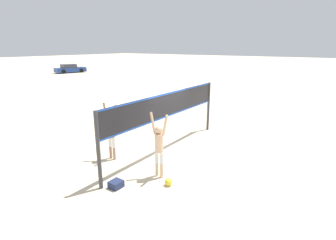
% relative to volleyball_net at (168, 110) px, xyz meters
% --- Properties ---
extents(ground_plane, '(200.00, 200.00, 0.00)m').
position_rel_volleyball_net_xyz_m(ground_plane, '(0.00, 0.00, -1.76)').
color(ground_plane, beige).
extents(volleyball_net, '(7.34, 0.12, 2.48)m').
position_rel_volleyball_net_xyz_m(volleyball_net, '(0.00, 0.00, 0.00)').
color(volleyball_net, '#38383D').
rests_on(volleyball_net, ground_plane).
extents(player_spiker, '(0.28, 0.71, 2.21)m').
position_rel_volleyball_net_xyz_m(player_spiker, '(-1.96, -1.03, -0.59)').
color(player_spiker, beige).
rests_on(player_spiker, ground_plane).
extents(player_blocker, '(0.28, 0.71, 2.21)m').
position_rel_volleyball_net_xyz_m(player_blocker, '(-1.87, 1.33, -0.59)').
color(player_blocker, tan).
rests_on(player_blocker, ground_plane).
extents(volleyball, '(0.24, 0.24, 0.24)m').
position_rel_volleyball_net_xyz_m(volleyball, '(-2.27, -1.62, -1.64)').
color(volleyball, yellow).
rests_on(volleyball, ground_plane).
extents(gear_bag, '(0.39, 0.36, 0.22)m').
position_rel_volleyball_net_xyz_m(gear_bag, '(-3.31, -0.35, -1.65)').
color(gear_bag, navy).
rests_on(gear_bag, ground_plane).
extents(parked_car_near, '(4.98, 2.87, 1.37)m').
position_rel_volleyball_net_xyz_m(parked_car_near, '(17.46, 31.73, -1.15)').
color(parked_car_near, navy).
rests_on(parked_car_near, ground_plane).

